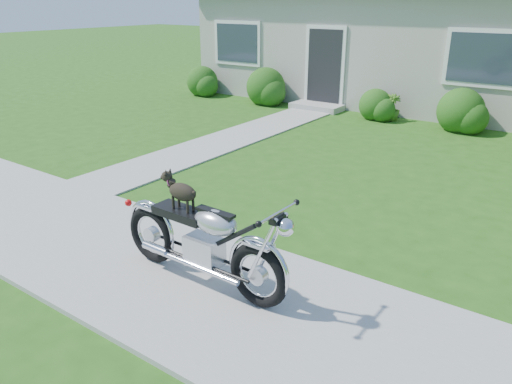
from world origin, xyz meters
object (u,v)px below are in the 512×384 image
(potted_plant_left, at_px, (259,89))
(potted_plant_right, at_px, (392,108))
(house, at_px, (420,24))
(motorcycle_with_dog, at_px, (203,240))

(potted_plant_left, bearing_deg, potted_plant_right, 0.00)
(house, relative_size, motorcycle_with_dog, 5.67)
(house, distance_m, potted_plant_left, 5.14)
(potted_plant_left, relative_size, potted_plant_right, 1.17)
(house, height_order, motorcycle_with_dog, house)
(potted_plant_right, bearing_deg, motorcycle_with_dog, -81.65)
(house, xyz_separation_m, motorcycle_with_dog, (1.93, -12.00, -1.61))
(house, relative_size, potted_plant_left, 16.26)
(potted_plant_right, bearing_deg, potted_plant_left, 180.00)
(potted_plant_left, xyz_separation_m, potted_plant_right, (4.06, 0.00, -0.06))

